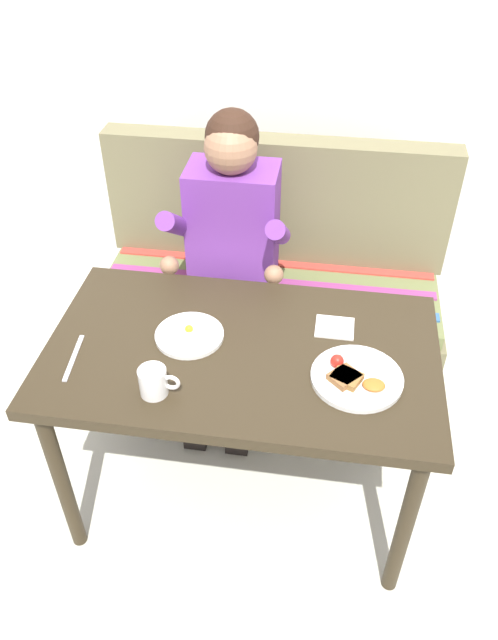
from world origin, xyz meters
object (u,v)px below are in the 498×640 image
napkin (335,327)px  coffee_mug (154,381)px  plate_breakfast (355,377)px  table (242,368)px  knife (74,358)px  plate_eggs (189,335)px  person (230,239)px  couch (270,300)px

napkin → coffee_mug: bearing=-143.7°
plate_breakfast → coffee_mug: (-0.56, -0.13, 0.03)m
table → knife: size_ratio=6.00×
coffee_mug → napkin: (0.49, 0.36, -0.04)m
plate_eggs → coffee_mug: bearing=-99.6°
knife → person: bearing=57.7°
person → knife: (-0.35, -0.71, -0.01)m
person → napkin: size_ratio=10.00×
table → plate_eggs: plate_eggs is taller
table → person: (-0.14, 0.59, 0.09)m
couch → napkin: couch is taller
table → napkin: size_ratio=9.90×
plate_breakfast → coffee_mug: bearing=-166.5°
coffee_mug → napkin: coffee_mug is taller
plate_eggs → person: bearing=86.9°
plate_breakfast → couch: bearing=112.0°
person → coffee_mug: person is taller
plate_eggs → table: bearing=-9.6°
couch → knife: (-0.49, -0.88, 0.40)m
table → coffee_mug: 0.33m
table → person: bearing=103.3°
coffee_mug → couch: bearing=77.9°
couch → plate_eggs: couch is taller
table → couch: size_ratio=0.83×
person → plate_eggs: 0.56m
coffee_mug → napkin: 0.61m
couch → plate_eggs: size_ratio=6.70×
napkin → knife: (-0.77, -0.26, -0.00)m
coffee_mug → table: bearing=46.0°
plate_breakfast → plate_eggs: plate_breakfast is taller
plate_eggs → couch: bearing=77.0°
plate_breakfast → knife: bearing=-177.8°
person → plate_eggs: person is taller
person → plate_breakfast: (0.48, -0.68, 0.00)m
knife → plate_breakfast: bearing=-3.6°
plate_breakfast → plate_eggs: (-0.51, 0.11, -0.00)m
table → napkin: (0.28, 0.14, 0.09)m
plate_breakfast → napkin: 0.24m
plate_breakfast → coffee_mug: size_ratio=2.26×
coffee_mug → napkin: bearing=36.3°
couch → person: (-0.14, -0.17, 0.41)m
table → couch: couch is taller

